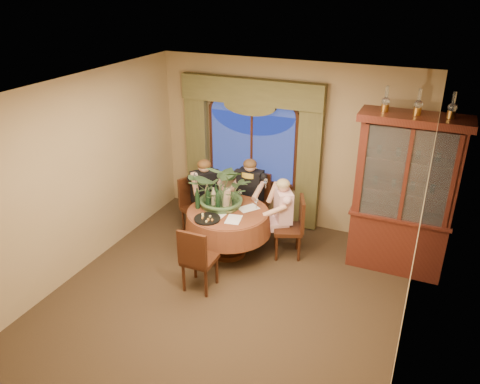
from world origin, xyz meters
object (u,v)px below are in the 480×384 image
at_px(dining_table, 228,232).
at_px(wine_bottle_3, 208,197).
at_px(olive_bowl, 229,210).
at_px(wine_bottle_0, 197,198).
at_px(china_cabinet, 403,196).
at_px(wine_bottle_4, 214,198).
at_px(person_pink, 283,215).
at_px(stoneware_vase, 227,198).
at_px(oil_lamp_right, 453,105).
at_px(chair_back, 197,208).
at_px(chair_front_left, 200,258).
at_px(chair_back_right, 254,203).
at_px(centerpiece_plant, 224,167).
at_px(person_scarf, 250,195).
at_px(wine_bottle_1, 207,194).
at_px(chair_right, 288,228).
at_px(oil_lamp_left, 386,99).
at_px(oil_lamp_center, 419,102).
at_px(wine_bottle_5, 218,200).
at_px(person_back, 205,196).
at_px(wine_bottle_2, 216,194).

distance_m(dining_table, wine_bottle_3, 0.64).
height_order(olive_bowl, wine_bottle_0, wine_bottle_0).
xyz_separation_m(china_cabinet, wine_bottle_4, (-2.66, -0.64, -0.25)).
xyz_separation_m(person_pink, stoneware_vase, (-0.79, -0.35, 0.29)).
height_order(oil_lamp_right, stoneware_vase, oil_lamp_right).
distance_m(chair_back, stoneware_vase, 0.84).
distance_m(chair_front_left, wine_bottle_3, 1.09).
height_order(chair_back_right, centerpiece_plant, centerpiece_plant).
relative_size(person_scarf, wine_bottle_1, 3.94).
height_order(chair_right, chair_back_right, same).
relative_size(oil_lamp_left, chair_back, 0.35).
distance_m(chair_right, stoneware_vase, 1.03).
bearing_deg(chair_back, oil_lamp_center, 121.92).
bearing_deg(china_cabinet, person_pink, -173.07).
bearing_deg(chair_right, dining_table, 90.00).
height_order(chair_back, wine_bottle_5, wine_bottle_5).
height_order(person_pink, wine_bottle_5, person_pink).
height_order(person_back, wine_bottle_2, person_back).
height_order(oil_lamp_right, wine_bottle_4, oil_lamp_right).
height_order(chair_right, person_pink, person_pink).
bearing_deg(oil_lamp_right, centerpiece_plant, -169.90).
bearing_deg(person_back, person_pink, 125.45).
height_order(chair_right, centerpiece_plant, centerpiece_plant).
bearing_deg(china_cabinet, wine_bottle_4, -166.40).
bearing_deg(person_back, centerpiece_plant, 93.04).
bearing_deg(dining_table, wine_bottle_1, 167.05).
bearing_deg(oil_lamp_right, wine_bottle_5, -166.91).
height_order(oil_lamp_center, chair_right, oil_lamp_center).
xyz_separation_m(oil_lamp_right, wine_bottle_5, (-2.97, -0.69, -1.59)).
distance_m(person_pink, wine_bottle_0, 1.35).
bearing_deg(chair_front_left, stoneware_vase, 93.41).
xyz_separation_m(chair_back, wine_bottle_0, (0.28, -0.48, 0.44)).
relative_size(chair_front_left, wine_bottle_4, 2.91).
distance_m(oil_lamp_center, person_back, 3.59).
bearing_deg(wine_bottle_2, wine_bottle_1, -157.28).
bearing_deg(china_cabinet, chair_front_left, -146.14).
bearing_deg(olive_bowl, chair_back_right, 87.91).
xyz_separation_m(person_pink, wine_bottle_4, (-0.97, -0.44, 0.31)).
bearing_deg(oil_lamp_right, person_back, -177.52).
distance_m(dining_table, wine_bottle_2, 0.62).
bearing_deg(chair_right, wine_bottle_2, 78.35).
distance_m(chair_back_right, wine_bottle_5, 1.05).
xyz_separation_m(chair_back_right, person_scarf, (-0.05, -0.06, 0.17)).
xyz_separation_m(person_back, wine_bottle_5, (0.51, -0.54, 0.26)).
bearing_deg(person_pink, wine_bottle_0, 82.98).
bearing_deg(chair_front_left, china_cabinet, 33.08).
xyz_separation_m(chair_right, wine_bottle_5, (-1.00, -0.36, 0.44)).
bearing_deg(wine_bottle_0, olive_bowl, 8.08).
relative_size(wine_bottle_0, wine_bottle_1, 1.00).
distance_m(dining_table, chair_back_right, 0.91).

